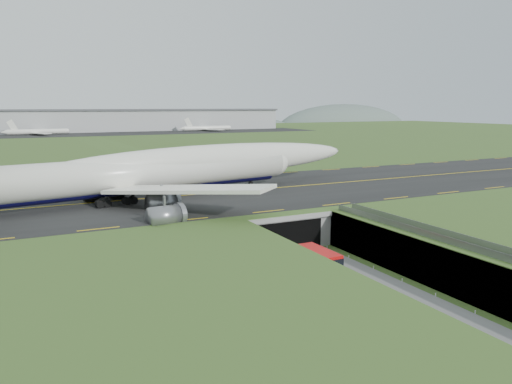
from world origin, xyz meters
TOP-DOWN VIEW (x-y plane):
  - ground at (0.00, 0.00)m, footprint 900.00×900.00m
  - airfield_deck at (0.00, 0.00)m, footprint 800.00×800.00m
  - trench_road at (0.00, -7.50)m, footprint 12.00×75.00m
  - taxiway at (0.00, 33.00)m, footprint 800.00×44.00m
  - tunnel_portal at (0.00, 16.71)m, footprint 17.00×22.30m
  - guideway at (11.00, -19.11)m, footprint 3.00×53.00m
  - jumbo_jet at (-13.20, 33.53)m, footprint 94.40×60.07m
  - shuttle_tram at (-1.84, -3.20)m, footprint 3.19×8.07m
  - cargo_terminal at (-0.13, 299.41)m, footprint 320.00×67.00m
  - distant_hills at (64.38, 430.00)m, footprint 700.00×91.00m

SIDE VIEW (x-z plane):
  - distant_hills at x=64.38m, z-range -34.00..26.00m
  - ground at x=0.00m, z-range 0.00..0.00m
  - trench_road at x=0.00m, z-range 0.00..0.20m
  - shuttle_tram at x=-1.84m, z-range 0.16..3.42m
  - airfield_deck at x=0.00m, z-range 0.00..6.00m
  - tunnel_portal at x=0.00m, z-range 0.33..6.33m
  - guideway at x=11.00m, z-range 1.80..8.85m
  - taxiway at x=0.00m, z-range 6.00..6.18m
  - jumbo_jet at x=-13.20m, z-range 1.33..21.54m
  - cargo_terminal at x=-0.13m, z-range 6.16..21.76m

